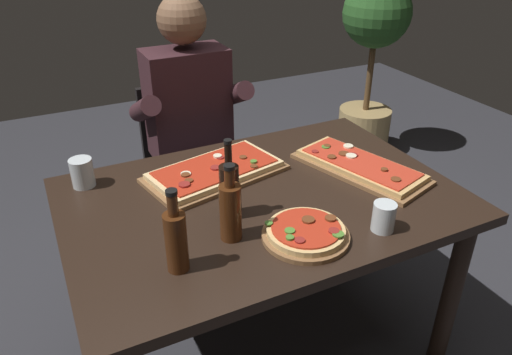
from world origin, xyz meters
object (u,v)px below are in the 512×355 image
object	(u,v)px
dining_table	(262,217)
tumbler_far_side	(83,174)
oil_bottle_amber	(231,210)
seated_diner	(192,124)
diner_chair	(188,161)
vinegar_bottle_green	(176,239)
pizza_round_far	(306,233)
wine_bottle_dark	(229,189)
pizza_rectangular_left	(360,166)
pizza_rectangular_front	(215,171)
potted_plant_corner	(372,54)
tumbler_near_camera	(383,219)

from	to	relation	value
dining_table	tumbler_far_side	bearing A→B (deg)	147.64
oil_bottle_amber	seated_diner	distance (m)	0.94
diner_chair	seated_diner	world-z (taller)	seated_diner
vinegar_bottle_green	diner_chair	distance (m)	1.23
pizza_round_far	diner_chair	world-z (taller)	diner_chair
wine_bottle_dark	pizza_rectangular_left	bearing A→B (deg)	6.26
dining_table	pizza_rectangular_front	bearing A→B (deg)	114.32
dining_table	vinegar_bottle_green	bearing A→B (deg)	-147.44
tumbler_far_side	wine_bottle_dark	bearing A→B (deg)	-46.00
seated_diner	potted_plant_corner	xyz separation A→B (m)	(1.56, 0.63, -0.00)
pizza_rectangular_left	pizza_round_far	distance (m)	0.51
pizza_rectangular_front	pizza_rectangular_left	bearing A→B (deg)	-22.14
dining_table	wine_bottle_dark	bearing A→B (deg)	-156.75
pizza_rectangular_left	oil_bottle_amber	size ratio (longest dim) A/B	2.24
vinegar_bottle_green	tumbler_far_side	bearing A→B (deg)	105.27
seated_diner	diner_chair	bearing A→B (deg)	90.00
pizza_rectangular_left	pizza_round_far	bearing A→B (deg)	-145.87
pizza_round_far	vinegar_bottle_green	size ratio (longest dim) A/B	1.06
pizza_round_far	vinegar_bottle_green	world-z (taller)	vinegar_bottle_green
wine_bottle_dark	seated_diner	distance (m)	0.82
pizza_rectangular_left	wine_bottle_dark	size ratio (longest dim) A/B	2.06
pizza_round_far	tumbler_far_side	size ratio (longest dim) A/B	2.54
pizza_rectangular_left	potted_plant_corner	distance (m)	1.77
dining_table	wine_bottle_dark	world-z (taller)	wine_bottle_dark
pizza_round_far	pizza_rectangular_front	bearing A→B (deg)	101.73
pizza_rectangular_front	potted_plant_corner	bearing A→B (deg)	34.85
tumbler_near_camera	pizza_rectangular_left	bearing A→B (deg)	63.54
tumbler_far_side	potted_plant_corner	size ratio (longest dim) A/B	0.09
pizza_round_far	diner_chair	xyz separation A→B (m)	(-0.01, 1.14, -0.27)
pizza_round_far	dining_table	bearing A→B (deg)	91.62
tumbler_far_side	diner_chair	size ratio (longest dim) A/B	0.13
pizza_rectangular_front	vinegar_bottle_green	distance (m)	0.56
pizza_rectangular_front	pizza_rectangular_left	world-z (taller)	same
wine_bottle_dark	tumbler_near_camera	xyz separation A→B (m)	(0.41, -0.29, -0.06)
wine_bottle_dark	oil_bottle_amber	world-z (taller)	wine_bottle_dark
wine_bottle_dark	tumbler_far_side	size ratio (longest dim) A/B	2.58
vinegar_bottle_green	potted_plant_corner	world-z (taller)	potted_plant_corner
wine_bottle_dark	oil_bottle_amber	distance (m)	0.13
oil_bottle_amber	tumbler_near_camera	distance (m)	0.49
potted_plant_corner	pizza_rectangular_front	bearing A→B (deg)	-145.15
pizza_rectangular_left	tumbler_near_camera	world-z (taller)	tumbler_near_camera
pizza_rectangular_front	potted_plant_corner	xyz separation A→B (m)	(1.65, 1.15, -0.02)
pizza_rectangular_front	potted_plant_corner	size ratio (longest dim) A/B	0.46
wine_bottle_dark	diner_chair	world-z (taller)	wine_bottle_dark
pizza_rectangular_left	tumbler_far_side	size ratio (longest dim) A/B	5.30
dining_table	potted_plant_corner	xyz separation A→B (m)	(1.55, 1.36, 0.10)
wine_bottle_dark	tumbler_near_camera	size ratio (longest dim) A/B	2.88
pizza_rectangular_front	pizza_rectangular_left	distance (m)	0.57
tumbler_far_side	diner_chair	bearing A→B (deg)	41.67
pizza_round_far	seated_diner	bearing A→B (deg)	90.79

